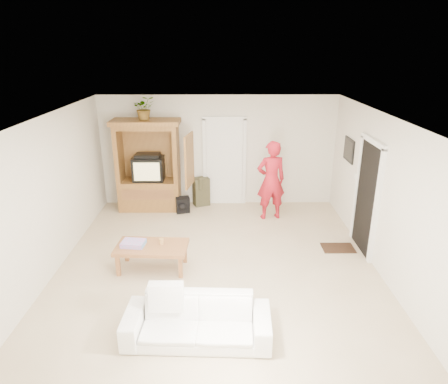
% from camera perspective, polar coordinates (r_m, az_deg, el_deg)
% --- Properties ---
extents(floor, '(6.00, 6.00, 0.00)m').
position_cam_1_polar(floor, '(7.14, -0.99, -10.38)').
color(floor, tan).
rests_on(floor, ground).
extents(ceiling, '(6.00, 6.00, 0.00)m').
position_cam_1_polar(ceiling, '(6.24, -1.14, 10.67)').
color(ceiling, white).
rests_on(ceiling, floor).
extents(wall_back, '(5.50, 0.00, 5.50)m').
position_cam_1_polar(wall_back, '(9.44, -0.85, 5.87)').
color(wall_back, silver).
rests_on(wall_back, floor).
extents(wall_front, '(5.50, 0.00, 5.50)m').
position_cam_1_polar(wall_front, '(3.92, -1.59, -16.26)').
color(wall_front, silver).
rests_on(wall_front, floor).
extents(wall_left, '(0.00, 6.00, 6.00)m').
position_cam_1_polar(wall_left, '(7.16, -23.63, -0.57)').
color(wall_left, silver).
rests_on(wall_left, floor).
extents(wall_right, '(0.00, 6.00, 6.00)m').
position_cam_1_polar(wall_right, '(7.10, 21.74, -0.49)').
color(wall_right, silver).
rests_on(wall_right, floor).
extents(armoire, '(1.82, 1.14, 2.10)m').
position_cam_1_polar(armoire, '(9.37, -10.55, 2.93)').
color(armoire, '#99652F').
rests_on(armoire, floor).
extents(door_back, '(0.85, 0.05, 2.04)m').
position_cam_1_polar(door_back, '(9.49, 0.07, 4.19)').
color(door_back, white).
rests_on(door_back, floor).
extents(doorway_right, '(0.05, 0.90, 2.04)m').
position_cam_1_polar(doorway_right, '(7.70, 19.72, -0.87)').
color(doorway_right, black).
rests_on(doorway_right, floor).
extents(framed_picture, '(0.03, 0.60, 0.48)m').
position_cam_1_polar(framed_picture, '(8.72, 17.43, 5.76)').
color(framed_picture, black).
rests_on(framed_picture, wall_right).
extents(doormat, '(0.60, 0.40, 0.02)m').
position_cam_1_polar(doormat, '(7.97, 15.98, -7.68)').
color(doormat, '#382316').
rests_on(doormat, floor).
extents(plant, '(0.57, 0.53, 0.51)m').
position_cam_1_polar(plant, '(9.03, -11.32, 11.68)').
color(plant, '#4C7238').
rests_on(plant, armoire).
extents(man, '(0.71, 0.54, 1.76)m').
position_cam_1_polar(man, '(8.73, 6.74, 1.65)').
color(man, '#AE1724').
rests_on(man, floor).
extents(sofa, '(1.92, 0.82, 0.55)m').
position_cam_1_polar(sofa, '(5.45, -3.84, -17.86)').
color(sofa, white).
rests_on(sofa, floor).
extents(coffee_table, '(1.24, 0.72, 0.45)m').
position_cam_1_polar(coffee_table, '(6.96, -10.28, -7.95)').
color(coffee_table, '#975B34').
rests_on(coffee_table, floor).
extents(towel, '(0.41, 0.33, 0.08)m').
position_cam_1_polar(towel, '(6.97, -12.83, -7.17)').
color(towel, '#FF54AA').
rests_on(towel, coffee_table).
extents(candle, '(0.08, 0.08, 0.10)m').
position_cam_1_polar(candle, '(6.93, -8.92, -6.97)').
color(candle, tan).
rests_on(candle, coffee_table).
extents(backpack_black, '(0.34, 0.25, 0.38)m').
position_cam_1_polar(backpack_black, '(9.21, -5.91, -1.89)').
color(backpack_black, black).
rests_on(backpack_black, floor).
extents(backpack_olive, '(0.43, 0.38, 0.68)m').
position_cam_1_polar(backpack_olive, '(9.60, -3.28, 0.08)').
color(backpack_olive, '#47442B').
rests_on(backpack_olive, floor).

